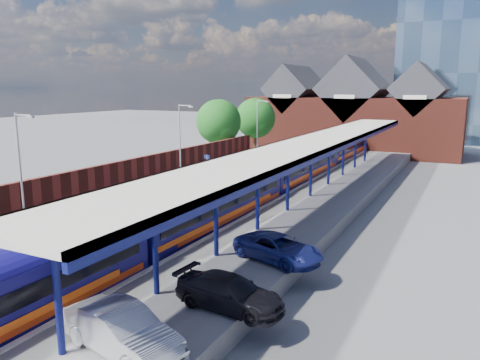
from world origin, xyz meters
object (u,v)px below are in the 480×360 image
Objects in this scene: lamp_post_d at (258,126)px; parked_car_silver at (121,330)px; train at (264,180)px; platform_sign at (207,164)px; parked_car_blue at (278,248)px; parked_car_dark at (230,293)px; lamp_post_b at (22,167)px; lamp_post_c at (181,139)px.

lamp_post_d is 41.28m from parked_car_silver.
platform_sign reaches higher than train.
platform_sign is (1.36, -14.00, -2.30)m from lamp_post_d.
parked_car_silver is 0.98× the size of parked_car_blue.
parked_car_dark is at bearing -67.14° from lamp_post_d.
platform_sign is at bearing -84.44° from lamp_post_d.
lamp_post_b is 15.32m from parked_car_dark.
lamp_post_c is 16.00m from lamp_post_d.
lamp_post_b reaches higher than parked_car_dark.
lamp_post_b is 15.14m from parked_car_silver.
platform_sign is (1.36, 2.00, -2.30)m from lamp_post_c.
lamp_post_d is (0.00, 16.00, 0.00)m from lamp_post_c.
parked_car_blue is (6.58, -13.11, -0.48)m from train.
platform_sign reaches higher than parked_car_silver.
parked_car_silver is at bearing 163.17° from parked_car_dark.
lamp_post_d is 1.51× the size of parked_car_blue.
train is at bearing -1.23° from lamp_post_c.
train is 26.37× the size of platform_sign.
lamp_post_b and lamp_post_d have the same top height.
lamp_post_c is 24.10m from parked_car_dark.
lamp_post_c is at bearing 90.00° from lamp_post_b.
parked_car_dark is at bearing -52.04° from lamp_post_c.
platform_sign is at bearing 85.67° from lamp_post_b.
train is 14.83× the size of parked_car_dark.
platform_sign is (-6.49, 2.17, 0.57)m from train.
lamp_post_c reaches higher than platform_sign.
lamp_post_d reaches higher than train.
train is at bearing 63.61° from lamp_post_b.
lamp_post_c is 1.51× the size of parked_car_blue.
lamp_post_c is at bearing 42.78° from parked_car_dark.
lamp_post_b is at bearing -90.00° from lamp_post_c.
lamp_post_c reaches higher than parked_car_blue.
platform_sign is at bearing 161.53° from train.
lamp_post_c reaches higher than train.
lamp_post_c is at bearing 178.77° from train.
platform_sign is 27.63m from parked_car_silver.
parked_car_silver is (11.64, -25.04, -0.94)m from platform_sign.
platform_sign is (1.36, 18.00, -2.30)m from lamp_post_b.
platform_sign is at bearing 55.74° from lamp_post_c.
parked_car_blue is at bearing -63.76° from lamp_post_d.
lamp_post_b is 16.00m from lamp_post_c.
train is 9.42× the size of lamp_post_b.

